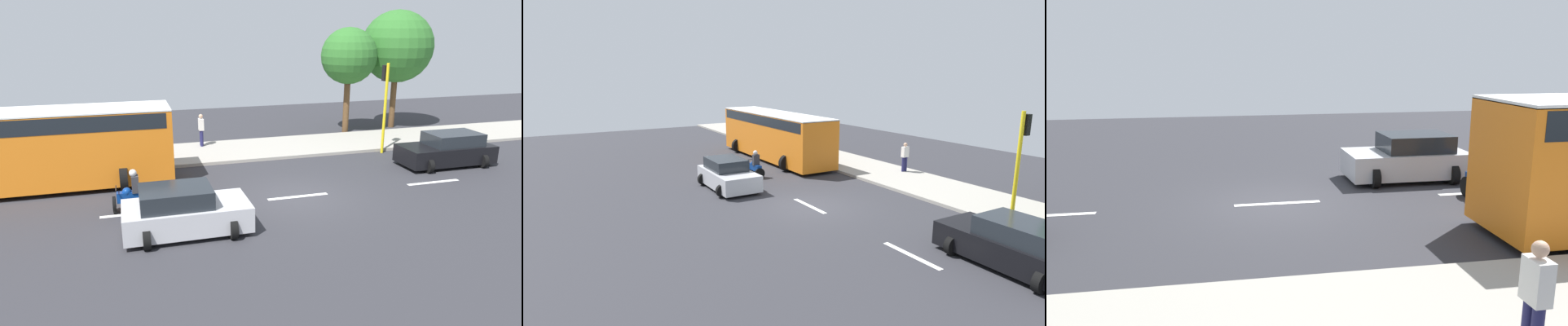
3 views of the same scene
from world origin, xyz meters
The scene contains 7 objects.
ground_plane centered at (0.00, 0.00, -0.05)m, with size 40.00×60.00×0.10m, color #2D2D33.
lane_stripe_north centered at (0.00, -6.00, 0.01)m, with size 0.20×2.40×0.01m, color white.
lane_stripe_mid centered at (0.00, 0.00, 0.01)m, with size 0.20×2.40×0.01m, color white.
lane_stripe_south centered at (0.00, 6.00, 0.01)m, with size 0.20×2.40×0.01m, color white.
car_silver centered at (-1.98, 4.55, 0.71)m, with size 2.36×3.92×1.52m.
motorcycle centered at (0.30, 6.06, 0.64)m, with size 0.60×1.30×1.53m.
pedestrian_near_signal centered at (8.15, 2.34, 1.06)m, with size 0.40×0.24×1.69m.
Camera 3 is at (13.54, -1.61, 4.16)m, focal length 35.09 mm.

